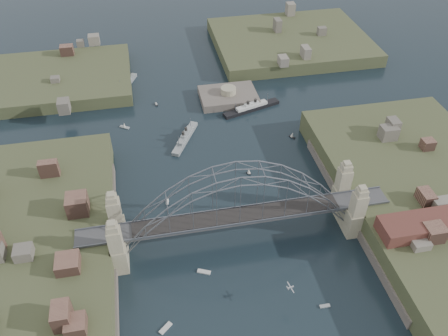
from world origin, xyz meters
The scene contains 23 objects.
ground centered at (0.00, 0.00, 0.00)m, with size 500.00×500.00×0.00m, color black.
bridge centered at (0.00, 0.00, 12.32)m, with size 84.00×13.80×24.60m.
shore_west centered at (-57.32, 0.00, 1.97)m, with size 50.50×90.00×12.00m.
shore_east centered at (57.32, 0.00, 1.97)m, with size 50.50×90.00×12.00m.
headland_nw centered at (-55.00, 95.00, 0.50)m, with size 60.00×45.00×9.00m, color #3C4325.
headland_ne centered at (50.00, 110.00, 0.75)m, with size 70.00×55.00×9.50m, color #3C4325.
fort_island centered at (12.00, 70.00, -0.34)m, with size 22.00×16.00×9.40m.
wharf_shed centered at (44.00, -14.00, 10.00)m, with size 20.00×8.00×4.00m, color #592D26.
finger_pier centered at (39.00, -28.00, 0.70)m, with size 4.00×22.00×1.40m, color #434446.
naval_cruiser_near centered at (-8.14, 47.11, 0.90)m, with size 11.32×18.37×5.82m.
naval_cruiser_far centered at (-27.00, 88.41, 0.91)m, with size 9.40×16.74×5.85m.
ocean_liner centered at (19.23, 61.22, 0.89)m, with size 23.22×9.91×5.72m.
aeroplane centered at (7.47, -23.12, 6.67)m, with size 1.81×3.27×0.48m.
small_boat_a centered at (-17.43, 17.30, 0.88)m, with size 1.17×2.37×2.38m.
small_boat_b centered at (9.46, 25.19, 1.01)m, with size 1.54×1.62×2.38m.
small_boat_c centered at (-10.79, -10.03, 0.15)m, with size 3.61×2.45×0.45m.
small_boat_d centered at (29.02, 41.18, 0.89)m, with size 1.92×2.31×2.38m.
small_boat_e centered at (-28.75, 58.67, 0.65)m, with size 3.75×3.06×2.38m.
small_boat_f centered at (-4.72, 51.99, 1.01)m, with size 1.48×1.71×2.38m.
small_boat_g centered at (16.06, -25.54, 0.15)m, with size 2.58×0.87×0.45m.
small_boat_h centered at (-16.18, 71.69, 0.29)m, with size 1.00×2.36×1.43m.
small_boat_i centered at (24.63, 10.57, 0.28)m, with size 2.54×1.37×1.43m.
small_boat_j centered at (-22.02, -23.92, 0.15)m, with size 3.35×3.13×0.45m.
Camera 1 is at (-19.77, -82.05, 96.88)m, focal length 36.86 mm.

